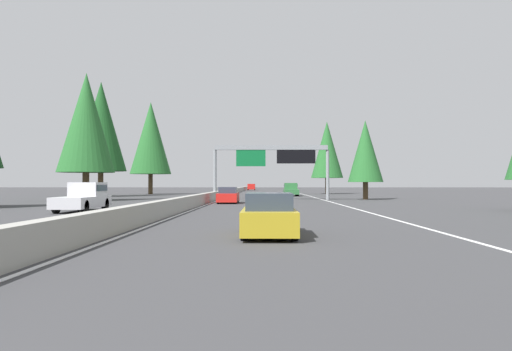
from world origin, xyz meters
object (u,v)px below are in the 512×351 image
at_px(pickup_far_right, 291,190).
at_px(conifer_right_far, 327,150).
at_px(conifer_left_mid, 101,126).
at_px(conifer_left_far, 151,138).
at_px(sedan_near_center, 269,216).
at_px(conifer_right_mid, 365,151).
at_px(minivan_mid_left, 251,187).
at_px(sedan_distant_a, 228,196).
at_px(conifer_left_near, 86,123).
at_px(oncoming_near, 84,197).
at_px(sign_gantry_overhead, 273,156).

relative_size(pickup_far_right, conifer_right_far, 0.45).
bearing_deg(conifer_left_mid, conifer_left_far, -17.54).
xyz_separation_m(sedan_near_center, conifer_right_mid, (37.33, -11.15, 4.69)).
bearing_deg(minivan_mid_left, conifer_right_mid, -168.72).
bearing_deg(minivan_mid_left, conifer_left_far, 162.42).
xyz_separation_m(sedan_distant_a, minivan_mid_left, (83.97, 0.12, 0.27)).
relative_size(minivan_mid_left, conifer_right_mid, 0.56).
height_order(sedan_distant_a, conifer_right_far, conifer_right_far).
bearing_deg(conifer_left_near, conifer_right_mid, -82.61).
height_order(minivan_mid_left, conifer_left_far, conifer_left_far).
relative_size(minivan_mid_left, conifer_left_near, 0.37).
xyz_separation_m(sedan_near_center, pickup_far_right, (52.91, -3.69, 0.23)).
relative_size(oncoming_near, conifer_left_near, 0.42).
xyz_separation_m(conifer_left_mid, conifer_left_far, (12.58, -3.98, -0.43)).
bearing_deg(conifer_right_mid, conifer_left_mid, 69.76).
relative_size(conifer_right_mid, conifer_left_mid, 0.55).
bearing_deg(pickup_far_right, conifer_right_far, -26.91).
bearing_deg(sign_gantry_overhead, conifer_left_mid, 59.58).
bearing_deg(conifer_right_mid, sign_gantry_overhead, 97.42).
relative_size(oncoming_near, conifer_left_mid, 0.35).
height_order(sedan_near_center, conifer_right_mid, conifer_right_mid).
bearing_deg(sedan_near_center, pickup_far_right, -3.99).
height_order(sedan_distant_a, conifer_right_mid, conifer_right_mid).
bearing_deg(conifer_left_far, conifer_right_mid, -129.88).
bearing_deg(sign_gantry_overhead, conifer_right_far, -17.88).
bearing_deg(conifer_left_near, conifer_right_far, -41.55).
bearing_deg(conifer_left_far, sedan_near_center, -163.14).
distance_m(sedan_near_center, conifer_left_far, 65.83).
xyz_separation_m(pickup_far_right, conifer_right_mid, (-15.59, -7.46, 4.46)).
bearing_deg(sedan_near_center, conifer_right_mid, -16.63).
xyz_separation_m(minivan_mid_left, conifer_right_far, (-44.23, -14.26, 6.67)).
distance_m(sign_gantry_overhead, conifer_left_far, 33.32).
bearing_deg(sedan_near_center, conifer_left_far, 16.86).
relative_size(minivan_mid_left, conifer_left_far, 0.33).
height_order(oncoming_near, conifer_left_near, conifer_left_near).
relative_size(sedan_near_center, minivan_mid_left, 0.88).
distance_m(conifer_right_far, conifer_left_near, 44.53).
bearing_deg(oncoming_near, conifer_left_far, -171.54).
relative_size(oncoming_near, conifer_right_far, 0.45).
distance_m(sedan_near_center, pickup_far_right, 53.04).
bearing_deg(pickup_far_right, sedan_near_center, 176.01).
relative_size(sign_gantry_overhead, sedan_distant_a, 2.88).
xyz_separation_m(sedan_near_center, sedan_distant_a, (27.03, 3.42, 0.00)).
xyz_separation_m(sign_gantry_overhead, oncoming_near, (-21.58, 12.56, -3.83)).
height_order(sedan_near_center, conifer_right_far, conifer_right_far).
bearing_deg(pickup_far_right, conifer_left_far, 67.12).
distance_m(sign_gantry_overhead, sedan_distant_a, 10.69).
xyz_separation_m(sign_gantry_overhead, conifer_left_mid, (13.90, 23.68, 4.98)).
distance_m(sign_gantry_overhead, oncoming_near, 25.27).
xyz_separation_m(conifer_left_near, conifer_left_mid, (16.44, 4.08, 1.58)).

